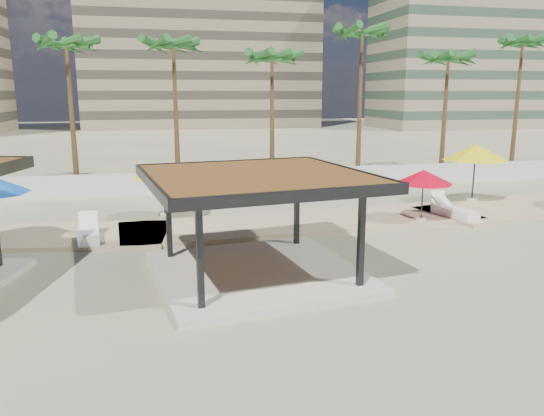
{
  "coord_description": "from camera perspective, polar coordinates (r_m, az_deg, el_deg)",
  "views": [
    {
      "loc": [
        -4.48,
        -14.88,
        5.69
      ],
      "look_at": [
        -0.17,
        4.33,
        1.4
      ],
      "focal_mm": 35.0,
      "sensor_mm": 36.0,
      "label": 1
    }
  ],
  "objects": [
    {
      "name": "building_east",
      "position": [
        97.11,
        21.29,
        18.34
      ],
      "size": [
        32.0,
        15.0,
        36.4
      ],
      "color": "gray",
      "rests_on": "ground"
    },
    {
      "name": "lounger_a",
      "position": [
        21.55,
        -19.11,
        -2.64
      ],
      "size": [
        0.97,
        2.37,
        0.87
      ],
      "rotation": [
        0.0,
        0.0,
        1.67
      ],
      "color": "white",
      "rests_on": "promenade"
    },
    {
      "name": "palm_e",
      "position": [
        34.16,
        0.01,
        15.41
      ],
      "size": [
        3.0,
        3.0,
        8.67
      ],
      "color": "brown",
      "rests_on": "ground"
    },
    {
      "name": "boundary_wall",
      "position": [
        31.62,
        -4.35,
        2.99
      ],
      "size": [
        56.0,
        0.3,
        1.2
      ],
      "primitive_type": "cube",
      "color": "silver",
      "rests_on": "ground"
    },
    {
      "name": "palm_d",
      "position": [
        33.91,
        -10.56,
        16.34
      ],
      "size": [
        3.0,
        3.0,
        9.37
      ],
      "color": "brown",
      "rests_on": "ground"
    },
    {
      "name": "lounger_c",
      "position": [
        25.47,
        18.98,
        -0.39
      ],
      "size": [
        1.35,
        2.48,
        0.9
      ],
      "rotation": [
        0.0,
        0.0,
        1.83
      ],
      "color": "white",
      "rests_on": "promenade"
    },
    {
      "name": "palm_h",
      "position": [
        42.35,
        25.33,
        15.3
      ],
      "size": [
        3.0,
        3.0,
        9.95
      ],
      "color": "brown",
      "rests_on": "ground"
    },
    {
      "name": "promenade",
      "position": [
        24.13,
        3.28,
        -1.22
      ],
      "size": [
        44.45,
        7.97,
        0.24
      ],
      "color": "#C6B284",
      "rests_on": "ground"
    },
    {
      "name": "pavilion_central",
      "position": [
        16.47,
        -1.64,
        -0.76
      ],
      "size": [
        7.34,
        7.34,
        3.31
      ],
      "rotation": [
        0.0,
        0.0,
        0.14
      ],
      "color": "beige",
      "rests_on": "ground"
    },
    {
      "name": "umbrella_e",
      "position": [
        29.11,
        21.06,
        5.6
      ],
      "size": [
        4.29,
        4.29,
        2.94
      ],
      "rotation": [
        0.0,
        0.0,
        -0.37
      ],
      "color": "beige",
      "rests_on": "promenade"
    },
    {
      "name": "umbrella_b",
      "position": [
        24.33,
        -11.63,
        3.91
      ],
      "size": [
        3.43,
        3.43,
        2.41
      ],
      "rotation": [
        0.0,
        0.0,
        0.32
      ],
      "color": "beige",
      "rests_on": "promenade"
    },
    {
      "name": "building_mid",
      "position": [
        93.66,
        -7.78,
        17.43
      ],
      "size": [
        38.0,
        16.0,
        30.4
      ],
      "color": "#847259",
      "rests_on": "ground"
    },
    {
      "name": "palm_f",
      "position": [
        36.26,
        9.68,
        17.51
      ],
      "size": [
        3.0,
        3.0,
        10.33
      ],
      "color": "brown",
      "rests_on": "ground"
    },
    {
      "name": "ground",
      "position": [
        16.55,
        3.89,
        -7.84
      ],
      "size": [
        200.0,
        200.0,
        0.0
      ],
      "primitive_type": "plane",
      "color": "tan",
      "rests_on": "ground"
    },
    {
      "name": "umbrella_c",
      "position": [
        23.87,
        15.99,
        3.22
      ],
      "size": [
        3.18,
        3.18,
        2.26
      ],
      "rotation": [
        0.0,
        0.0,
        -0.3
      ],
      "color": "beige",
      "rests_on": "promenade"
    },
    {
      "name": "palm_c",
      "position": [
        33.38,
        -21.23,
        15.61
      ],
      "size": [
        3.0,
        3.0,
        9.25
      ],
      "color": "brown",
      "rests_on": "ground"
    },
    {
      "name": "palm_g",
      "position": [
        38.44,
        18.42,
        14.59
      ],
      "size": [
        3.0,
        3.0,
        8.77
      ],
      "color": "brown",
      "rests_on": "ground"
    },
    {
      "name": "lounger_b",
      "position": [
        26.86,
        17.55,
        0.27
      ],
      "size": [
        1.41,
        2.11,
        0.77
      ],
      "rotation": [
        0.0,
        0.0,
        1.16
      ],
      "color": "white",
      "rests_on": "promenade"
    }
  ]
}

